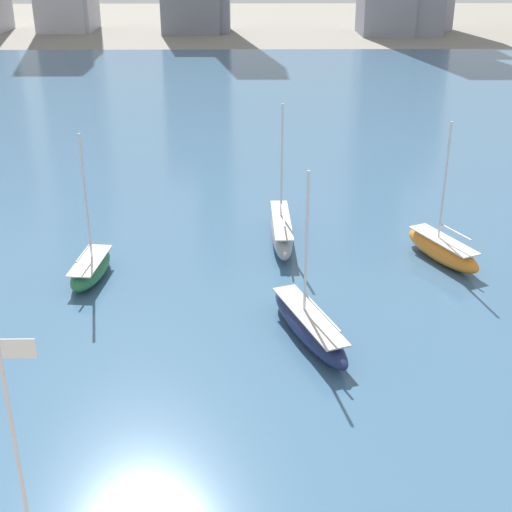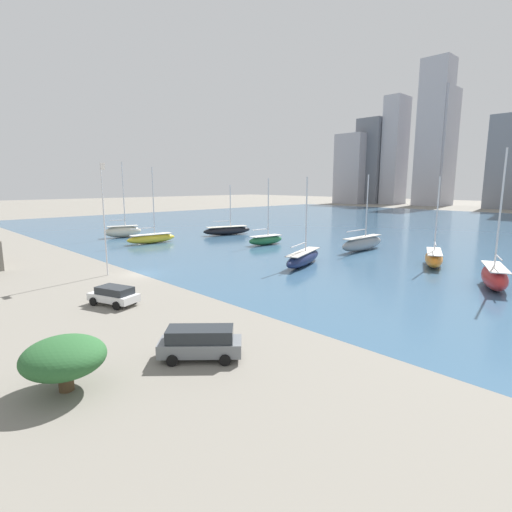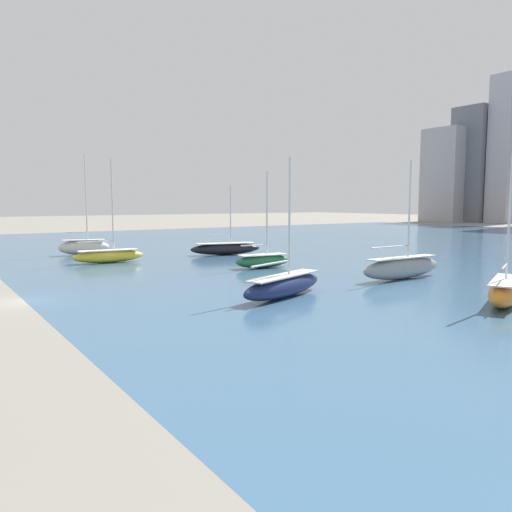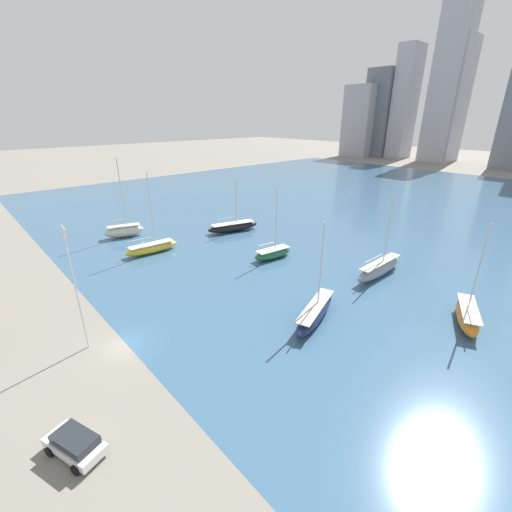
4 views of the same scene
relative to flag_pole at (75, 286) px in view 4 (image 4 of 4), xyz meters
The scene contains 11 objects.
ground_plane 7.62m from the flag_pole, 53.62° to the left, with size 500.00×500.00×0.00m, color gray.
harbor_water 73.22m from the flag_pole, 88.33° to the left, with size 180.00×140.00×0.00m.
flag_pole is the anchor object (origin of this frame).
sailboat_black 38.30m from the flag_pole, 119.70° to the left, with size 4.93×10.52×9.88m.
sailboat_green 29.91m from the flag_pole, 97.72° to the left, with size 2.91×7.07×10.99m.
sailboat_gray 37.52m from the flag_pole, 73.40° to the left, with size 1.84×10.78×11.51m.
sailboat_orange 39.68m from the flag_pole, 54.02° to the left, with size 5.24×8.34×11.04m.
sailboat_cream 34.10m from the flag_pole, 151.76° to the left, with size 3.98×7.27×14.22m.
sailboat_navy 24.00m from the flag_pole, 60.09° to the left, with size 5.32×10.33×10.98m.
sailboat_yellow 25.38m from the flag_pole, 139.68° to the left, with size 2.64×8.90×12.92m.
parked_wagon_white 13.40m from the flag_pole, 21.06° to the right, with size 4.66×3.26×1.57m.
Camera 4 is at (29.10, -9.17, 20.87)m, focal length 24.00 mm.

